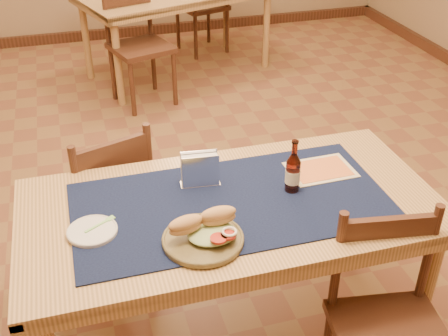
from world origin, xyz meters
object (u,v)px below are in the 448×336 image
object	(u,v)px
back_table	(177,0)
beer_bottle	(293,172)
main_table	(231,221)
chair_main_near	(389,326)
sandwich_plate	(205,234)
napkin_holder	(200,170)
chair_main_far	(106,200)

from	to	relation	value
back_table	beer_bottle	size ratio (longest dim) A/B	8.19
main_table	beer_bottle	world-z (taller)	beer_bottle
main_table	chair_main_near	distance (m)	0.69
chair_main_near	sandwich_plate	xyz separation A→B (m)	(-0.61, 0.29, 0.33)
back_table	main_table	bearing A→B (deg)	-98.12
back_table	sandwich_plate	size ratio (longest dim) A/B	6.33
sandwich_plate	napkin_holder	world-z (taller)	napkin_holder
main_table	chair_main_near	size ratio (longest dim) A/B	1.84
back_table	sandwich_plate	distance (m)	3.38
chair_main_far	chair_main_near	xyz separation A→B (m)	(0.90, -1.07, -0.00)
main_table	chair_main_far	xyz separation A→B (m)	(-0.44, 0.59, -0.22)
main_table	sandwich_plate	size ratio (longest dim) A/B	5.60
main_table	chair_main_near	world-z (taller)	chair_main_near
napkin_holder	chair_main_far	bearing A→B (deg)	129.82
main_table	beer_bottle	bearing A→B (deg)	3.42
chair_main_near	napkin_holder	bearing A→B (deg)	130.11
beer_bottle	napkin_holder	bearing A→B (deg)	157.42
main_table	napkin_holder	bearing A→B (deg)	118.18
chair_main_far	sandwich_plate	distance (m)	0.90
beer_bottle	napkin_holder	xyz separation A→B (m)	(-0.34, 0.14, -0.02)
main_table	napkin_holder	size ratio (longest dim) A/B	9.81
chair_main_near	back_table	bearing A→B (deg)	90.09
main_table	back_table	xyz separation A→B (m)	(0.45, 3.13, 0.00)
chair_main_far	napkin_holder	distance (m)	0.67
chair_main_far	chair_main_near	size ratio (longest dim) A/B	1.00
beer_bottle	main_table	bearing A→B (deg)	-176.58
back_table	beer_bottle	xyz separation A→B (m)	(-0.19, -3.12, 0.17)
chair_main_near	beer_bottle	bearing A→B (deg)	111.89
main_table	beer_bottle	xyz separation A→B (m)	(0.25, 0.02, 0.17)
main_table	sandwich_plate	bearing A→B (deg)	-128.29
chair_main_far	beer_bottle	bearing A→B (deg)	-39.40
sandwich_plate	back_table	bearing A→B (deg)	79.78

